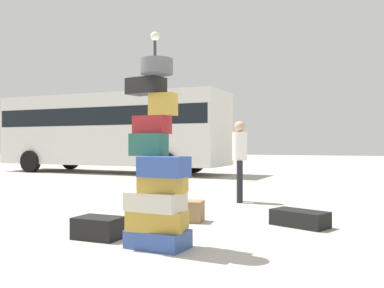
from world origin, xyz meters
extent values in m
plane|color=#ADA89E|center=(0.00, 0.00, 0.00)|extent=(80.00, 80.00, 0.00)
cube|color=#334F99|center=(0.39, -0.14, 0.10)|extent=(0.72, 0.49, 0.21)
cube|color=#B28C33|center=(0.39, -0.14, 0.32)|extent=(0.69, 0.48, 0.23)
cube|color=beige|center=(0.39, -0.20, 0.54)|extent=(0.65, 0.44, 0.21)
cube|color=#B28C33|center=(0.49, -0.20, 0.74)|extent=(0.57, 0.41, 0.18)
cube|color=#334F99|center=(0.54, -0.28, 0.94)|extent=(0.55, 0.37, 0.22)
cube|color=#26594C|center=(0.26, -0.12, 1.18)|extent=(0.40, 0.26, 0.26)
cube|color=maroon|center=(0.24, 0.02, 1.41)|extent=(0.41, 0.27, 0.21)
cube|color=#B28C33|center=(0.40, -0.01, 1.65)|extent=(0.31, 0.21, 0.26)
cube|color=black|center=(0.16, 0.01, 1.88)|extent=(0.48, 0.35, 0.20)
cylinder|color=#4C4C51|center=(0.40, -0.19, 2.06)|extent=(0.37, 0.37, 0.17)
cube|color=#26594C|center=(-0.31, 0.91, 0.25)|extent=(0.27, 0.40, 0.51)
cube|color=black|center=(1.74, 1.74, 0.12)|extent=(0.88, 0.68, 0.23)
cube|color=olive|center=(-0.02, 1.50, 0.16)|extent=(0.74, 0.43, 0.32)
cube|color=black|center=(-0.51, 0.02, 0.14)|extent=(0.59, 0.41, 0.27)
cylinder|color=black|center=(0.25, 4.01, 0.43)|extent=(0.12, 0.12, 0.85)
cylinder|color=black|center=(0.30, 3.79, 0.43)|extent=(0.12, 0.12, 0.85)
cylinder|color=white|center=(0.27, 3.90, 1.14)|extent=(0.30, 0.30, 0.58)
sphere|color=tan|center=(0.27, 3.90, 1.54)|extent=(0.22, 0.22, 0.22)
cube|color=silver|center=(-6.94, 10.57, 1.75)|extent=(9.78, 2.89, 2.80)
cube|color=black|center=(-6.94, 10.57, 2.24)|extent=(9.59, 2.90, 0.70)
cylinder|color=black|center=(-3.75, 11.69, 0.45)|extent=(0.91, 0.29, 0.90)
cylinder|color=black|center=(-3.85, 9.19, 0.45)|extent=(0.91, 0.29, 0.90)
cylinder|color=black|center=(-10.04, 11.94, 0.45)|extent=(0.91, 0.29, 0.90)
cylinder|color=black|center=(-10.14, 9.44, 0.45)|extent=(0.91, 0.29, 0.90)
cylinder|color=#333338|center=(-4.96, 10.57, 2.65)|extent=(0.12, 0.12, 5.31)
sphere|color=#F2F2CC|center=(-4.96, 10.57, 5.43)|extent=(0.36, 0.36, 0.36)
camera|label=1|loc=(2.53, -4.52, 1.19)|focal=39.86mm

